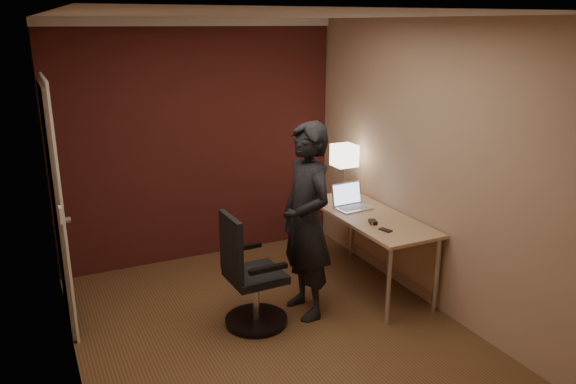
# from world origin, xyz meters

# --- Properties ---
(room) EXTENTS (4.00, 4.00, 4.00)m
(room) POSITION_xyz_m (-0.27, 1.54, 1.37)
(room) COLOR brown
(room) RESTS_ON ground
(desk) EXTENTS (0.60, 1.50, 0.73)m
(desk) POSITION_xyz_m (1.25, 0.52, 0.60)
(desk) COLOR tan
(desk) RESTS_ON ground
(desk_lamp) EXTENTS (0.22, 0.22, 0.54)m
(desk_lamp) POSITION_xyz_m (1.28, 1.15, 1.15)
(desk_lamp) COLOR silver
(desk_lamp) RESTS_ON desk
(laptop) EXTENTS (0.35, 0.28, 0.23)m
(laptop) POSITION_xyz_m (1.13, 0.78, 0.79)
(laptop) COLOR silver
(laptop) RESTS_ON desk
(mouse) EXTENTS (0.09, 0.11, 0.03)m
(mouse) POSITION_xyz_m (1.07, 0.29, 0.75)
(mouse) COLOR black
(mouse) RESTS_ON desk
(phone) EXTENTS (0.09, 0.13, 0.01)m
(phone) POSITION_xyz_m (1.07, 0.10, 0.73)
(phone) COLOR black
(phone) RESTS_ON desk
(office_chair) EXTENTS (0.53, 0.55, 0.97)m
(office_chair) POSITION_xyz_m (-0.12, 0.31, 0.43)
(office_chair) COLOR black
(office_chair) RESTS_ON ground
(person) EXTENTS (0.42, 0.63, 1.69)m
(person) POSITION_xyz_m (0.41, 0.31, 0.85)
(person) COLOR black
(person) RESTS_ON ground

